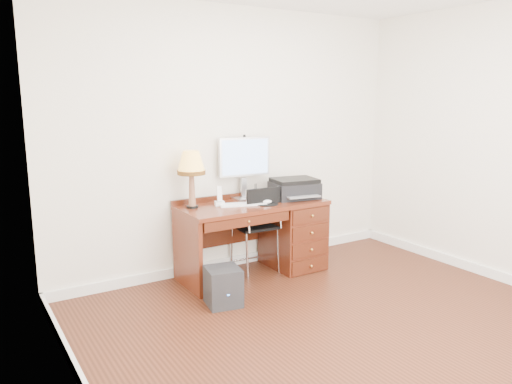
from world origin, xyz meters
TOP-DOWN VIEW (x-y plane):
  - ground at (0.00, 0.00)m, footprint 4.00×4.00m
  - room_shell at (0.00, 0.63)m, footprint 4.00×4.00m
  - desk at (0.32, 1.40)m, footprint 1.50×0.67m
  - monitor at (0.04, 1.63)m, footprint 0.56×0.20m
  - keyboard at (-0.13, 1.37)m, footprint 0.48×0.25m
  - mouse_pad at (0.09, 1.27)m, footprint 0.22×0.22m
  - printer at (0.51, 1.39)m, footprint 0.52×0.43m
  - leg_lamp at (-0.61, 1.52)m, footprint 0.27×0.27m
  - phone at (-0.34, 1.47)m, footprint 0.11×0.11m
  - pen_cup at (0.14, 1.57)m, footprint 0.08×0.08m
  - chair at (0.09, 1.43)m, footprint 0.46×0.46m
  - equipment_box at (-0.62, 0.88)m, footprint 0.34×0.34m

SIDE VIEW (x-z plane):
  - ground at x=0.00m, z-range 0.00..0.00m
  - room_shell at x=0.00m, z-range -1.95..2.05m
  - equipment_box at x=-0.62m, z-range 0.00..0.34m
  - desk at x=0.32m, z-range 0.04..0.79m
  - chair at x=0.09m, z-range 0.10..1.01m
  - keyboard at x=-0.13m, z-range 0.75..0.77m
  - mouse_pad at x=0.09m, z-range 0.74..0.79m
  - pen_cup at x=0.14m, z-range 0.75..0.85m
  - phone at x=-0.34m, z-range 0.71..0.90m
  - printer at x=0.51m, z-range 0.75..0.96m
  - leg_lamp at x=-0.61m, z-range 0.88..1.43m
  - monitor at x=0.04m, z-range 0.83..1.48m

